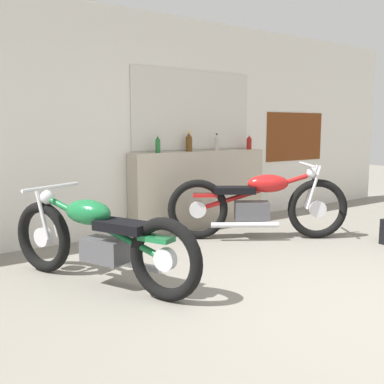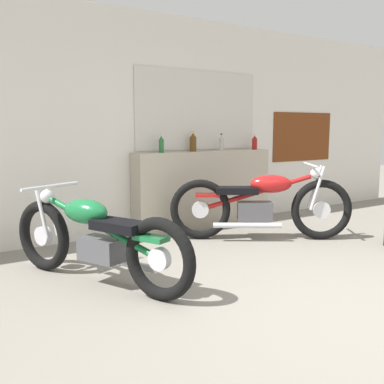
# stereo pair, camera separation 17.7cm
# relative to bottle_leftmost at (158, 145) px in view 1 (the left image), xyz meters

# --- Properties ---
(ground_plane) EXTENTS (24.00, 24.00, 0.00)m
(ground_plane) POSITION_rel_bottle_leftmost_xyz_m (-0.10, -3.08, -1.14)
(ground_plane) COLOR gray
(wall_back) EXTENTS (10.00, 0.07, 2.80)m
(wall_back) POSITION_rel_bottle_leftmost_xyz_m (-0.06, 0.19, 0.26)
(wall_back) COLOR silver
(wall_back) RESTS_ON ground_plane
(sill_counter) EXTENTS (2.10, 0.28, 1.04)m
(sill_counter) POSITION_rel_bottle_leftmost_xyz_m (0.68, 0.01, -0.62)
(sill_counter) COLOR #B7AD99
(sill_counter) RESTS_ON ground_plane
(bottle_leftmost) EXTENTS (0.06, 0.06, 0.23)m
(bottle_leftmost) POSITION_rel_bottle_leftmost_xyz_m (0.00, 0.00, 0.00)
(bottle_leftmost) COLOR #23662D
(bottle_leftmost) RESTS_ON sill_counter
(bottle_left_center) EXTENTS (0.09, 0.09, 0.27)m
(bottle_left_center) POSITION_rel_bottle_leftmost_xyz_m (0.51, 0.04, 0.02)
(bottle_left_center) COLOR #5B3814
(bottle_left_center) RESTS_ON sill_counter
(bottle_center) EXTENTS (0.07, 0.07, 0.24)m
(bottle_center) POSITION_rel_bottle_leftmost_xyz_m (0.94, -0.03, 0.00)
(bottle_center) COLOR #B7B2A8
(bottle_center) RESTS_ON sill_counter
(bottle_right_center) EXTENTS (0.07, 0.07, 0.22)m
(bottle_right_center) POSITION_rel_bottle_leftmost_xyz_m (1.54, -0.02, -0.01)
(bottle_right_center) COLOR maroon
(bottle_right_center) RESTS_ON sill_counter
(motorcycle_red) EXTENTS (1.88, 1.32, 0.93)m
(motorcycle_red) POSITION_rel_bottle_leftmost_xyz_m (0.83, -0.97, -0.71)
(motorcycle_red) COLOR black
(motorcycle_red) RESTS_ON ground_plane
(motorcycle_green) EXTENTS (0.97, 1.94, 0.84)m
(motorcycle_green) POSITION_rel_bottle_leftmost_xyz_m (-1.44, -1.36, -0.74)
(motorcycle_green) COLOR black
(motorcycle_green) RESTS_ON ground_plane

